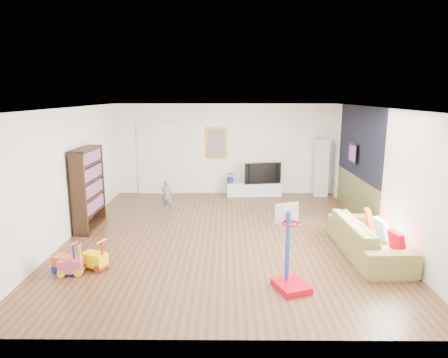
{
  "coord_description": "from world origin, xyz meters",
  "views": [
    {
      "loc": [
        0.06,
        -8.15,
        2.97
      ],
      "look_at": [
        0.0,
        0.4,
        1.15
      ],
      "focal_mm": 32.0,
      "sensor_mm": 36.0,
      "label": 1
    }
  ],
  "objects_px": {
    "media_console": "(254,189)",
    "sofa": "(368,238)",
    "basketball_hoop": "(293,248)",
    "bookshelf": "(88,189)"
  },
  "relations": [
    {
      "from": "media_console",
      "to": "sofa",
      "type": "bearing_deg",
      "value": -71.0
    },
    {
      "from": "media_console",
      "to": "basketball_hoop",
      "type": "relative_size",
      "value": 1.2
    },
    {
      "from": "basketball_hoop",
      "to": "media_console",
      "type": "bearing_deg",
      "value": 70.62
    },
    {
      "from": "bookshelf",
      "to": "basketball_hoop",
      "type": "xyz_separation_m",
      "value": [
        4.09,
        -2.89,
        -0.24
      ]
    },
    {
      "from": "sofa",
      "to": "basketball_hoop",
      "type": "distance_m",
      "value": 2.16
    },
    {
      "from": "basketball_hoop",
      "to": "sofa",
      "type": "bearing_deg",
      "value": 18.27
    },
    {
      "from": "sofa",
      "to": "media_console",
      "type": "bearing_deg",
      "value": 20.08
    },
    {
      "from": "media_console",
      "to": "basketball_hoop",
      "type": "bearing_deg",
      "value": -91.27
    },
    {
      "from": "media_console",
      "to": "bookshelf",
      "type": "bearing_deg",
      "value": -145.71
    },
    {
      "from": "bookshelf",
      "to": "sofa",
      "type": "height_order",
      "value": "bookshelf"
    }
  ]
}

